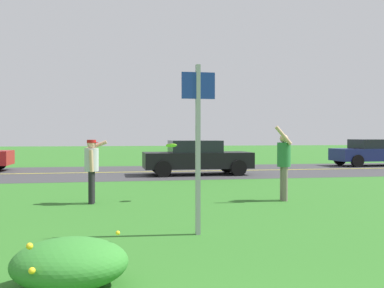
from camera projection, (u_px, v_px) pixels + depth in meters
name	position (u px, v px, depth m)	size (l,w,h in m)	color
ground_plane	(142.00, 204.00, 10.71)	(120.00, 120.00, 0.00)	#2D6B23
highway_strip	(127.00, 172.00, 19.92)	(120.00, 8.01, 0.01)	#38383A
highway_center_stripe	(127.00, 172.00, 19.92)	(120.00, 0.16, 0.00)	yellow
daylily_clump_mid_right	(70.00, 263.00, 4.78)	(1.26, 1.06, 0.60)	#337F2D
sign_post_by_roadside	(198.00, 132.00, 7.36)	(0.56, 0.10, 2.84)	#93969B
person_thrower_red_cap_gray_shirt	(92.00, 165.00, 10.75)	(0.55, 0.50, 1.55)	#B2B2B7
person_catcher_green_shirt	(284.00, 161.00, 11.22)	(0.49, 0.50, 1.91)	#287038
frisbee_lime	(171.00, 145.00, 11.21)	(0.28, 0.27, 0.11)	#8CD133
car_black_center_right	(197.00, 157.00, 18.66)	(4.50, 2.00, 1.45)	black
car_navy_rightmost	(374.00, 152.00, 24.16)	(4.50, 2.00, 1.45)	navy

